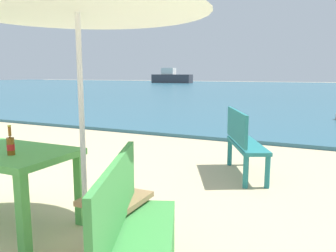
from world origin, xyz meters
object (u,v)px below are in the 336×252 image
Objects in this scene: bench_teal_center at (243,139)px; boat_barge at (171,78)px; side_table_wood at (116,219)px; picnic_table_green at (1,161)px; beer_bottle_amber at (11,144)px; bench_green_left at (132,226)px.

boat_barge reaches higher than bench_teal_center.
picnic_table_green is at bearing 176.75° from side_table_wood.
picnic_table_green is 5.28× the size of beer_bottle_amber.
side_table_wood is 47.21m from boat_barge.
bench_teal_center is at bearing 62.24° from beer_bottle_amber.
beer_bottle_amber is at bearing -21.68° from picnic_table_green.
side_table_wood is 0.58m from bench_green_left.
side_table_wood is 0.44× the size of bench_teal_center.
bench_green_left is (1.72, -0.47, -0.11)m from picnic_table_green.
bench_teal_center is 0.99× the size of bench_green_left.
boat_barge reaches higher than picnic_table_green.
boat_barge reaches higher than bench_green_left.
bench_green_left reaches higher than side_table_wood.
boat_barge is at bearing 112.68° from picnic_table_green.
picnic_table_green is at bearing -67.32° from boat_barge.
side_table_wood is 2.71m from bench_teal_center.
beer_bottle_amber is 0.04× the size of boat_barge.
bench_green_left reaches higher than picnic_table_green.
bench_green_left is 47.72m from boat_barge.
bench_teal_center is at bearing 56.82° from picnic_table_green.
bench_teal_center is (0.37, 2.68, 0.19)m from side_table_wood.
picnic_table_green is 0.23× the size of boat_barge.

